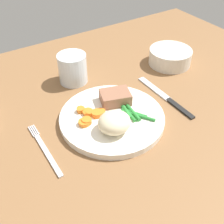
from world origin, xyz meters
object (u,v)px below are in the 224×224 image
fork (45,149)px  knife (166,98)px  meat_portion (115,97)px  dinner_plate (112,118)px  salad_bowl (170,56)px  water_glass (73,70)px

fork → knife: size_ratio=0.81×
meat_portion → dinner_plate: bearing=-130.6°
salad_bowl → fork: bearing=-164.3°
fork → meat_portion: bearing=11.7°
dinner_plate → knife: size_ratio=1.19×
knife → fork: bearing=176.7°
fork → salad_bowl: 47.57cm
water_glass → fork: bearing=-129.9°
knife → meat_portion: bearing=159.3°
water_glass → salad_bowl: 29.85cm
knife → water_glass: bearing=126.1°
knife → water_glass: (-16.46, 20.08, 3.26)cm
meat_portion → water_glass: water_glass is taller
dinner_plate → water_glass: 19.97cm
dinner_plate → salad_bowl: 31.56cm
dinner_plate → water_glass: bearing=90.2°
water_glass → meat_portion: bearing=-78.1°
fork → water_glass: size_ratio=2.06×
water_glass → dinner_plate: bearing=-89.8°
fork → salad_bowl: (45.74, 12.84, 2.43)cm
meat_portion → water_glass: (-3.36, 15.95, 0.46)cm
water_glass → salad_bowl: (28.96, -7.21, -0.82)cm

